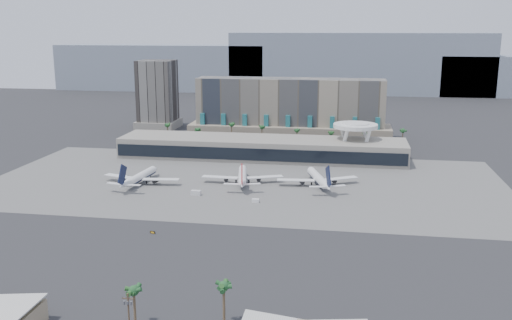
% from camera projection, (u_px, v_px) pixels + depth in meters
% --- Properties ---
extents(ground, '(900.00, 900.00, 0.00)m').
position_uv_depth(ground, '(221.00, 216.00, 236.69)').
color(ground, '#232326').
rests_on(ground, ground).
extents(apron_pad, '(260.00, 130.00, 0.06)m').
position_uv_depth(apron_pad, '(245.00, 182.00, 289.52)').
color(apron_pad, '#5B5B59').
rests_on(apron_pad, ground).
extents(mountain_ridge, '(680.00, 60.00, 70.00)m').
position_uv_depth(mountain_ridge, '(331.00, 67.00, 677.01)').
color(mountain_ridge, gray).
rests_on(mountain_ridge, ground).
extents(hotel, '(140.00, 30.00, 42.00)m').
position_uv_depth(hotel, '(290.00, 115.00, 398.84)').
color(hotel, gray).
rests_on(hotel, ground).
extents(office_tower, '(30.00, 30.00, 52.00)m').
position_uv_depth(office_tower, '(158.00, 98.00, 438.60)').
color(office_tower, black).
rests_on(office_tower, ground).
extents(terminal, '(170.00, 32.50, 14.50)m').
position_uv_depth(terminal, '(262.00, 147.00, 340.73)').
color(terminal, gray).
rests_on(terminal, ground).
extents(saucer_structure, '(26.00, 26.00, 21.89)m').
position_uv_depth(saucer_structure, '(355.00, 128.00, 335.24)').
color(saucer_structure, white).
rests_on(saucer_structure, ground).
extents(palm_row, '(157.80, 2.80, 13.10)m').
position_uv_depth(palm_row, '(280.00, 131.00, 372.49)').
color(palm_row, brown).
rests_on(palm_row, ground).
extents(utility_pole, '(3.20, 0.85, 12.00)m').
position_uv_depth(utility_pole, '(128.00, 311.00, 143.06)').
color(utility_pole, '#4C3826').
rests_on(utility_pole, ground).
extents(airliner_left, '(40.42, 41.77, 14.43)m').
position_uv_depth(airliner_left, '(140.00, 177.00, 284.57)').
color(airliner_left, white).
rests_on(airliner_left, ground).
extents(airliner_centre, '(40.66, 42.20, 14.67)m').
position_uv_depth(airliner_centre, '(242.00, 176.00, 285.78)').
color(airliner_centre, white).
rests_on(airliner_centre, ground).
extents(airliner_right, '(39.81, 41.21, 14.68)m').
position_uv_depth(airliner_right, '(318.00, 178.00, 281.69)').
color(airliner_right, white).
rests_on(airliner_right, ground).
extents(service_vehicle_a, '(4.77, 2.59, 2.26)m').
position_uv_depth(service_vehicle_a, '(196.00, 193.00, 266.32)').
color(service_vehicle_a, silver).
rests_on(service_vehicle_a, ground).
extents(service_vehicle_b, '(3.15, 1.80, 1.62)m').
position_uv_depth(service_vehicle_b, '(256.00, 201.00, 255.42)').
color(service_vehicle_b, white).
rests_on(service_vehicle_b, ground).
extents(taxiway_sign, '(2.17, 0.77, 0.98)m').
position_uv_depth(taxiway_sign, '(153.00, 232.00, 216.90)').
color(taxiway_sign, black).
rests_on(taxiway_sign, ground).
extents(near_palm_a, '(6.00, 6.00, 11.35)m').
position_uv_depth(near_palm_a, '(134.00, 296.00, 148.39)').
color(near_palm_a, brown).
rests_on(near_palm_a, ground).
extents(near_palm_b, '(6.00, 6.00, 12.15)m').
position_uv_depth(near_palm_b, '(224.00, 291.00, 149.11)').
color(near_palm_b, brown).
rests_on(near_palm_b, ground).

